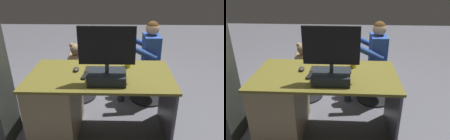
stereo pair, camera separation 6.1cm
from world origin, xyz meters
TOP-DOWN VIEW (x-y plane):
  - ground_plane at (0.00, 0.00)m, footprint 10.00×10.00m
  - desk at (0.38, 0.36)m, footprint 1.44×0.75m
  - monitor at (-0.08, 0.52)m, footprint 0.50×0.26m
  - keyboard at (-0.05, 0.28)m, footprint 0.42×0.14m
  - computer_mouse at (0.25, 0.29)m, footprint 0.06×0.10m
  - cup at (-0.28, 0.19)m, footprint 0.06×0.06m
  - tv_remote at (0.14, 0.43)m, footprint 0.07×0.16m
  - notebook_binder at (-0.13, 0.46)m, footprint 0.23×0.30m
  - office_chair_teddy at (0.38, -0.38)m, footprint 0.49×0.49m
  - teddy_bear at (0.38, -0.39)m, footprint 0.24×0.24m
  - visitor_chair at (-0.60, -0.36)m, footprint 0.50×0.50m
  - person at (-0.51, -0.36)m, footprint 0.53×0.48m

SIDE VIEW (x-z plane):
  - ground_plane at x=0.00m, z-range 0.00..0.00m
  - visitor_chair at x=-0.60m, z-range 0.03..0.48m
  - office_chair_teddy at x=0.38m, z-range 0.03..0.48m
  - desk at x=0.38m, z-range 0.03..0.74m
  - teddy_bear at x=0.38m, z-range 0.44..0.78m
  - person at x=-0.51m, z-range 0.09..1.19m
  - tv_remote at x=0.14m, z-range 0.71..0.73m
  - keyboard at x=-0.05m, z-range 0.71..0.73m
  - notebook_binder at x=-0.13m, z-range 0.71..0.74m
  - computer_mouse at x=0.25m, z-range 0.71..0.75m
  - cup at x=-0.28m, z-range 0.71..0.82m
  - monitor at x=-0.08m, z-range 0.61..1.13m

